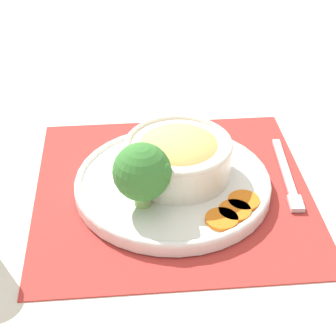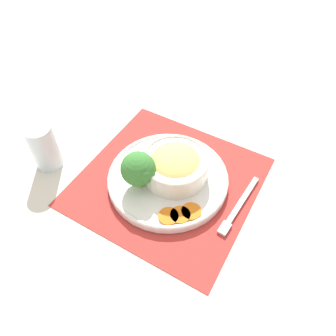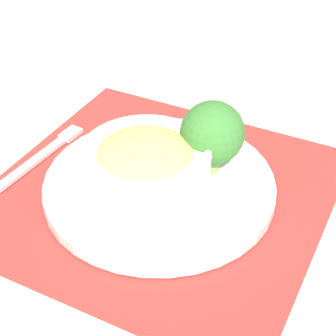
{
  "view_description": "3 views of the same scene",
  "coord_description": "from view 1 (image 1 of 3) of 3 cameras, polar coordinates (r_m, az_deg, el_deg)",
  "views": [
    {
      "loc": [
        0.04,
        0.66,
        0.52
      ],
      "look_at": [
        0.01,
        0.02,
        0.05
      ],
      "focal_mm": 60.0,
      "sensor_mm": 36.0,
      "label": 1
    },
    {
      "loc": [
        -0.26,
        0.41,
        0.63
      ],
      "look_at": [
        -0.0,
        0.0,
        0.05
      ],
      "focal_mm": 35.0,
      "sensor_mm": 36.0,
      "label": 2
    },
    {
      "loc": [
        0.27,
        -0.47,
        0.46
      ],
      "look_at": [
        0.01,
        0.01,
        0.04
      ],
      "focal_mm": 60.0,
      "sensor_mm": 36.0,
      "label": 3
    }
  ],
  "objects": [
    {
      "name": "plate",
      "position": [
        0.83,
        0.48,
        -1.51
      ],
      "size": [
        0.29,
        0.29,
        0.02
      ],
      "color": "white",
      "rests_on": "placemat"
    },
    {
      "name": "placemat",
      "position": [
        0.84,
        0.47,
        -2.23
      ],
      "size": [
        0.42,
        0.41,
        0.0
      ],
      "color": "#B2332D",
      "rests_on": "ground_plane"
    },
    {
      "name": "carrot_slice_near",
      "position": [
        0.76,
        5.47,
        -5.2
      ],
      "size": [
        0.04,
        0.04,
        0.01
      ],
      "color": "orange",
      "rests_on": "plate"
    },
    {
      "name": "broccoli_floret",
      "position": [
        0.75,
        -2.62,
        -0.42
      ],
      "size": [
        0.08,
        0.08,
        0.1
      ],
      "color": "#84AD5B",
      "rests_on": "plate"
    },
    {
      "name": "fork",
      "position": [
        0.87,
        12.12,
        -1.2
      ],
      "size": [
        0.02,
        0.18,
        0.01
      ],
      "rotation": [
        0.0,
        0.0,
        -0.04
      ],
      "color": "silver",
      "rests_on": "placemat"
    },
    {
      "name": "ground_plane",
      "position": [
        0.84,
        0.47,
        -2.34
      ],
      "size": [
        4.0,
        4.0,
        0.0
      ],
      "primitive_type": "plane",
      "color": "beige"
    },
    {
      "name": "carrot_slice_far",
      "position": [
        0.79,
        7.71,
        -3.33
      ],
      "size": [
        0.04,
        0.04,
        0.01
      ],
      "color": "orange",
      "rests_on": "plate"
    },
    {
      "name": "bowl",
      "position": [
        0.82,
        1.07,
        1.37
      ],
      "size": [
        0.16,
        0.16,
        0.07
      ],
      "color": "silver",
      "rests_on": "plate"
    },
    {
      "name": "carrot_slice_middle",
      "position": [
        0.77,
        6.8,
        -4.34
      ],
      "size": [
        0.04,
        0.04,
        0.01
      ],
      "color": "orange",
      "rests_on": "plate"
    }
  ]
}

